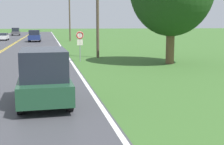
% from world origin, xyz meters
% --- Properties ---
extents(traffic_sign, '(0.60, 0.10, 2.33)m').
position_xyz_m(traffic_sign, '(7.27, 24.78, 1.75)').
color(traffic_sign, gray).
rests_on(traffic_sign, ground).
extents(utility_pole_midground, '(1.80, 0.24, 7.37)m').
position_xyz_m(utility_pole_midground, '(9.08, 27.32, 3.83)').
color(utility_pole_midground, brown).
rests_on(utility_pole_midground, ground).
extents(utility_pole_far, '(1.80, 0.24, 8.55)m').
position_xyz_m(utility_pole_far, '(8.69, 54.29, 4.43)').
color(utility_pole_far, brown).
rests_on(utility_pole_far, ground).
extents(car_dark_green_van_approaching, '(1.91, 3.97, 2.00)m').
position_xyz_m(car_dark_green_van_approaching, '(4.61, 12.02, 1.02)').
color(car_dark_green_van_approaching, black).
rests_on(car_dark_green_van_approaching, ground).
extents(car_dark_blue_suv_receding, '(1.96, 4.88, 1.91)m').
position_xyz_m(car_dark_blue_suv_receding, '(2.84, 53.88, 1.01)').
color(car_dark_blue_suv_receding, black).
rests_on(car_dark_blue_suv_receding, ground).
extents(car_white_hatchback_distant, '(1.77, 3.85, 1.31)m').
position_xyz_m(car_white_hatchback_distant, '(-2.85, 59.13, 0.73)').
color(car_white_hatchback_distant, black).
rests_on(car_white_hatchback_distant, ground).
extents(car_dark_grey_van_horizon, '(2.05, 4.35, 1.95)m').
position_xyz_m(car_dark_grey_van_horizon, '(-2.84, 83.83, 1.01)').
color(car_dark_grey_van_horizon, black).
rests_on(car_dark_grey_van_horizon, ground).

